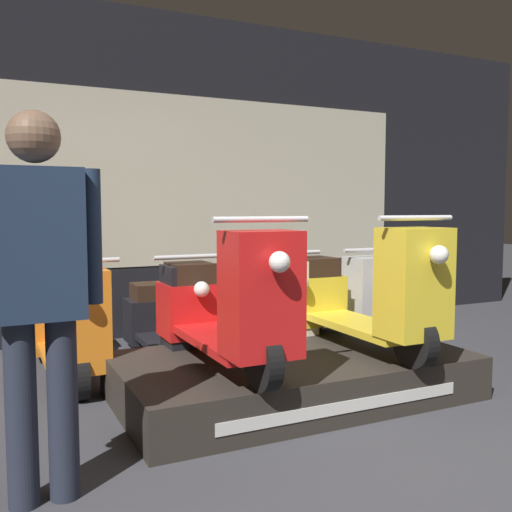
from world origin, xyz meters
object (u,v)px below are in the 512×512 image
scooter_backrow_0 (68,328)px  scooter_backrow_3 (334,305)px  scooter_display_left (223,307)px  person_left_browsing (38,281)px  scooter_backrow_2 (258,312)px  scooter_display_right (360,295)px  scooter_backrow_1 (170,319)px

scooter_backrow_0 → scooter_backrow_3: same height
scooter_display_left → person_left_browsing: size_ratio=0.97×
person_left_browsing → scooter_display_left: bearing=32.4°
scooter_backrow_2 → scooter_backrow_3: 0.80m
scooter_display_left → scooter_display_right: 1.05m
scooter_backrow_0 → person_left_browsing: person_left_browsing is taller
scooter_display_right → scooter_backrow_1: scooter_display_right is taller
scooter_display_left → scooter_backrow_2: 1.44m
scooter_display_left → scooter_backrow_1: bearing=89.6°
scooter_display_left → scooter_backrow_0: 1.43m
person_left_browsing → scooter_backrow_1: bearing=58.7°
scooter_backrow_0 → scooter_backrow_1: (0.80, 0.00, 0.00)m
scooter_display_right → scooter_backrow_0: 2.19m
scooter_backrow_1 → scooter_backrow_2: same height
person_left_browsing → scooter_backrow_0: bearing=79.6°
scooter_display_right → scooter_backrow_2: size_ratio=1.00×
scooter_backrow_1 → scooter_backrow_3: same height
scooter_backrow_0 → scooter_backrow_3: 2.39m
scooter_backrow_3 → scooter_display_right: bearing=-115.4°
scooter_display_left → person_left_browsing: (-1.13, -0.72, 0.31)m
scooter_backrow_2 → scooter_display_right: bearing=-78.0°
scooter_backrow_2 → scooter_backrow_3: size_ratio=1.00×
scooter_backrow_0 → scooter_backrow_1: bearing=0.0°
scooter_backrow_1 → person_left_browsing: size_ratio=0.97×
scooter_display_left → scooter_backrow_0: bearing=124.3°
scooter_display_right → scooter_backrow_3: (0.55, 1.16, -0.29)m
scooter_backrow_3 → scooter_backrow_1: bearing=180.0°
scooter_backrow_3 → scooter_backrow_2: bearing=180.0°
scooter_display_left → scooter_display_right: (1.05, 0.00, 0.00)m
scooter_backrow_1 → scooter_backrow_2: bearing=0.0°
scooter_display_left → scooter_backrow_2: bearing=55.2°
scooter_backrow_2 → person_left_browsing: size_ratio=0.97×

